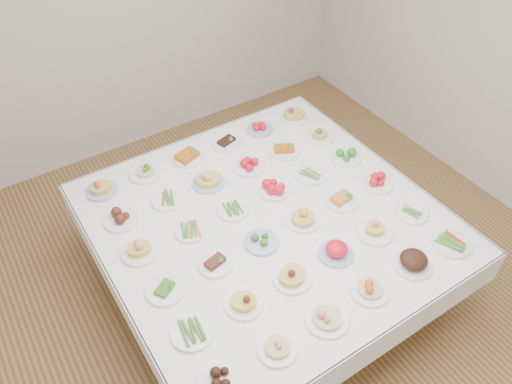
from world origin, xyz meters
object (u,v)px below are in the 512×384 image
dish_0 (221,379)px  dish_18 (139,246)px  display_table (267,223)px  dish_35 (294,112)px

dish_0 → dish_18: size_ratio=1.00×
display_table → dish_35: dish_35 is taller
dish_18 → dish_35: size_ratio=1.02×
dish_18 → dish_35: 1.93m
dish_0 → dish_18: (-0.00, 1.08, 0.03)m
dish_0 → dish_18: bearing=90.1°
display_table → dish_18: dish_18 is taller
display_table → dish_0: dish_0 is taller
display_table → dish_18: bearing=168.2°
display_table → dish_18: size_ratio=9.35×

